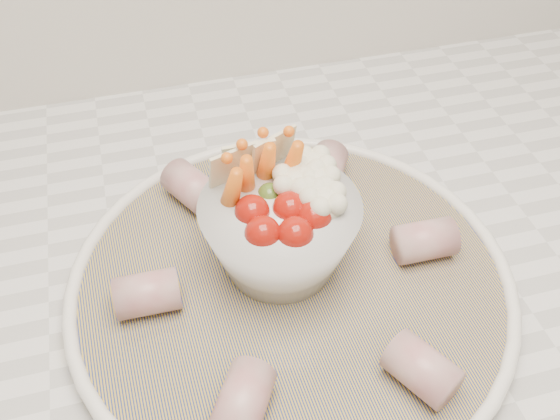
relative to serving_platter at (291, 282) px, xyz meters
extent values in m
cube|color=silver|center=(-0.04, 0.04, -0.03)|extent=(2.04, 0.62, 0.04)
cylinder|color=navy|center=(0.00, 0.00, 0.00)|extent=(0.40, 0.40, 0.01)
torus|color=white|center=(0.00, 0.00, 0.00)|extent=(0.38, 0.38, 0.01)
sphere|color=#961209|center=(-0.02, 0.00, 0.07)|extent=(0.03, 0.03, 0.03)
sphere|color=#961209|center=(0.00, -0.01, 0.07)|extent=(0.03, 0.03, 0.03)
sphere|color=#961209|center=(0.02, 0.00, 0.07)|extent=(0.03, 0.03, 0.03)
sphere|color=#961209|center=(-0.03, 0.02, 0.07)|extent=(0.03, 0.03, 0.03)
sphere|color=#961209|center=(0.00, 0.02, 0.07)|extent=(0.03, 0.03, 0.03)
sphere|color=#416220|center=(-0.01, 0.04, 0.07)|extent=(0.02, 0.02, 0.02)
cone|color=orange|center=(-0.03, 0.05, 0.08)|extent=(0.02, 0.04, 0.07)
cone|color=orange|center=(-0.01, 0.06, 0.08)|extent=(0.02, 0.04, 0.07)
cone|color=orange|center=(0.01, 0.05, 0.08)|extent=(0.03, 0.04, 0.07)
cone|color=orange|center=(-0.04, 0.03, 0.08)|extent=(0.03, 0.04, 0.07)
sphere|color=silver|center=(0.03, 0.03, 0.08)|extent=(0.03, 0.03, 0.03)
sphere|color=silver|center=(0.03, 0.01, 0.08)|extent=(0.03, 0.03, 0.03)
sphere|color=silver|center=(0.03, 0.05, 0.08)|extent=(0.03, 0.03, 0.03)
sphere|color=silver|center=(0.01, 0.04, 0.08)|extent=(0.03, 0.03, 0.03)
cube|color=beige|center=(-0.02, 0.07, 0.08)|extent=(0.04, 0.01, 0.05)
cube|color=beige|center=(0.00, 0.07, 0.08)|extent=(0.05, 0.03, 0.05)
cube|color=beige|center=(-0.03, 0.06, 0.08)|extent=(0.05, 0.02, 0.05)
cylinder|color=#A0494F|center=(0.12, 0.00, 0.02)|extent=(0.05, 0.04, 0.04)
cylinder|color=#A0494F|center=(0.07, 0.11, 0.02)|extent=(0.06, 0.06, 0.04)
cylinder|color=#A0494F|center=(-0.07, 0.12, 0.02)|extent=(0.06, 0.06, 0.04)
cylinder|color=#A0494F|center=(-0.12, 0.00, 0.02)|extent=(0.05, 0.04, 0.04)
cylinder|color=#A0494F|center=(-0.07, -0.11, 0.02)|extent=(0.06, 0.06, 0.04)
cylinder|color=#A0494F|center=(0.07, -0.12, 0.02)|extent=(0.06, 0.06, 0.04)
camera|label=1|loc=(-0.10, -0.32, 0.42)|focal=40.00mm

